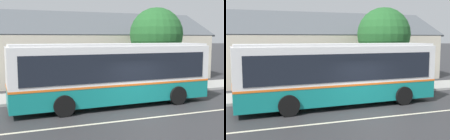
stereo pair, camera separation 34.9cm
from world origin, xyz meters
TOP-DOWN VIEW (x-y plane):
  - ground_plane at (0.00, 0.00)m, footprint 300.00×300.00m
  - sidewalk_far at (0.00, 6.00)m, footprint 60.00×3.00m
  - lane_divider_stripe at (0.00, 0.00)m, footprint 60.00×0.16m
  - community_building at (-2.48, 13.52)m, footprint 27.47×8.67m
  - transit_bus at (-0.83, 2.90)m, footprint 10.78×3.01m
  - street_tree_primary at (4.14, 7.11)m, footprint 3.84×3.84m

SIDE VIEW (x-z plane):
  - ground_plane at x=0.00m, z-range 0.00..0.00m
  - lane_divider_stripe at x=0.00m, z-range 0.00..0.01m
  - sidewalk_far at x=0.00m, z-range 0.00..0.15m
  - transit_bus at x=-0.83m, z-range 0.12..3.41m
  - community_building at x=-2.48m, z-range -1.43..5.49m
  - street_tree_primary at x=4.14m, z-range 0.84..6.62m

